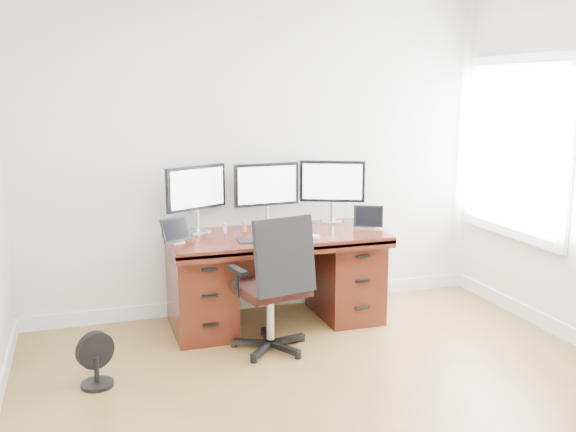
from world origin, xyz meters
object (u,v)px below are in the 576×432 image
object	(u,v)px
floor_fan	(96,361)
keyboard	(289,238)
desk	(275,275)
monitor_center	(267,187)
office_chair	(273,307)

from	to	relation	value
floor_fan	keyboard	world-z (taller)	keyboard
desk	monitor_center	xyz separation A→B (m)	(0.00, 0.24, 0.68)
desk	office_chair	distance (m)	0.59
desk	monitor_center	bearing A→B (deg)	89.97
office_chair	keyboard	world-z (taller)	office_chair
monitor_center	keyboard	bearing A→B (deg)	-89.44
desk	keyboard	xyz separation A→B (m)	(0.04, -0.25, 0.36)
monitor_center	keyboard	size ratio (longest dim) A/B	1.81
keyboard	floor_fan	bearing A→B (deg)	-159.51
desk	keyboard	distance (m)	0.43
desk	keyboard	bearing A→B (deg)	-81.12
office_chair	floor_fan	world-z (taller)	office_chair
desk	floor_fan	bearing A→B (deg)	-152.45
floor_fan	desk	bearing A→B (deg)	3.11
desk	keyboard	size ratio (longest dim) A/B	5.57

